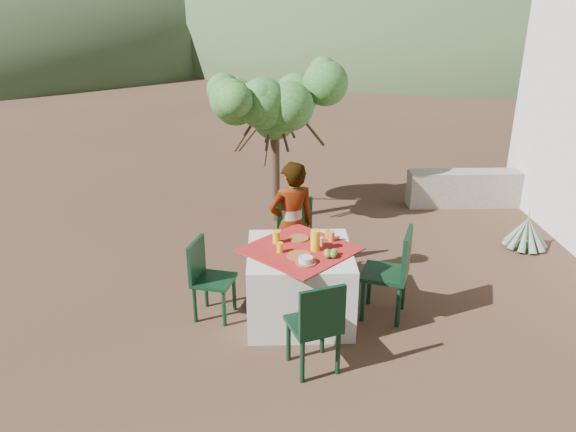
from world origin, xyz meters
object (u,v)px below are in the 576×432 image
object	(u,v)px
table	(300,283)
shrub_tree	(279,111)
chair_far	(296,233)
chair_right	(393,270)
chair_near	(317,323)
agave	(526,233)
chair_left	(207,275)
person	(292,225)
juice_pitcher	(315,240)

from	to	relation	value
table	shrub_tree	bearing A→B (deg)	93.27
chair_far	chair_right	bearing A→B (deg)	-55.95
chair_near	agave	bearing A→B (deg)	-158.45
chair_far	agave	size ratio (longest dim) A/B	1.52
table	chair_far	bearing A→B (deg)	89.42
shrub_tree	agave	xyz separation A→B (m)	(3.16, -1.12, -1.38)
chair_left	person	size ratio (longest dim) A/B	0.57
agave	juice_pitcher	bearing A→B (deg)	-150.78
chair_near	juice_pitcher	xyz separation A→B (m)	(0.05, 0.88, 0.37)
chair_right	person	world-z (taller)	person
chair_right	person	size ratio (longest dim) A/B	0.66
table	shrub_tree	size ratio (longest dim) A/B	0.65
person	agave	distance (m)	3.23
person	agave	bearing A→B (deg)	177.12
table	person	world-z (taller)	person
chair_near	chair_right	distance (m)	1.22
chair_left	chair_right	size ratio (longest dim) A/B	0.87
chair_left	agave	bearing A→B (deg)	-53.70
chair_near	person	world-z (taller)	person
chair_far	agave	xyz separation A→B (m)	(3.00, 0.60, -0.30)
table	chair_near	size ratio (longest dim) A/B	1.47
chair_right	juice_pitcher	bearing A→B (deg)	-69.41
chair_left	person	bearing A→B (deg)	-38.71
agave	chair_right	bearing A→B (deg)	-142.51
chair_far	shrub_tree	xyz separation A→B (m)	(-0.16, 1.72, 1.08)
chair_right	table	bearing A→B (deg)	-71.32
agave	chair_near	bearing A→B (deg)	-139.57
agave	juice_pitcher	xyz separation A→B (m)	(-2.86, -1.60, 0.67)
chair_left	person	distance (m)	1.11
table	person	size ratio (longest dim) A/B	0.90
agave	chair_far	bearing A→B (deg)	-168.75
table	chair_near	distance (m)	0.92
chair_near	chair_right	world-z (taller)	chair_right
table	chair_near	xyz separation A→B (m)	(0.10, -0.91, 0.11)
chair_right	agave	xyz separation A→B (m)	(2.08, 1.59, -0.33)
chair_left	table	bearing A→B (deg)	-78.07
chair_far	agave	distance (m)	3.07
juice_pitcher	chair_left	bearing A→B (deg)	175.59
chair_left	shrub_tree	distance (m)	2.97
chair_far	agave	bearing A→B (deg)	2.50
juice_pitcher	chair_right	bearing A→B (deg)	0.56
chair_left	chair_near	bearing A→B (deg)	-117.87
chair_far	juice_pitcher	xyz separation A→B (m)	(0.14, -1.00, 0.37)
chair_right	person	distance (m)	1.23
chair_left	agave	size ratio (longest dim) A/B	1.40
chair_right	juice_pitcher	distance (m)	0.85
chair_near	chair_far	bearing A→B (deg)	-106.15
chair_far	chair_near	bearing A→B (deg)	-96.03
chair_far	chair_near	size ratio (longest dim) A/B	1.02
chair_far	shrub_tree	bearing A→B (deg)	86.70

